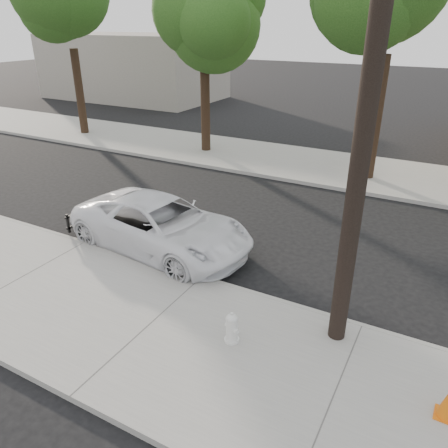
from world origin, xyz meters
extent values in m
plane|color=black|center=(0.00, 0.00, 0.00)|extent=(120.00, 120.00, 0.00)
cube|color=gray|center=(0.00, -4.30, 0.07)|extent=(90.00, 4.40, 0.15)
cube|color=gray|center=(0.00, 8.50, 0.07)|extent=(90.00, 5.00, 0.15)
cube|color=#9E9B93|center=(0.00, -2.10, 0.07)|extent=(90.00, 0.12, 0.16)
cube|color=gray|center=(-20.00, 20.00, 2.50)|extent=(14.00, 8.00, 5.00)
cylinder|color=black|center=(3.60, -2.70, 4.65)|extent=(0.34, 0.34, 9.00)
cylinder|color=black|center=(-14.00, 8.00, 2.40)|extent=(0.44, 0.44, 4.50)
sphere|color=#173E11|center=(-14.00, 8.00, 6.15)|extent=(4.50, 4.50, 4.50)
cylinder|color=black|center=(-6.00, 8.20, 2.28)|extent=(0.44, 0.44, 4.25)
sphere|color=#173E11|center=(-6.00, 8.20, 5.80)|extent=(4.20, 4.20, 4.20)
cylinder|color=black|center=(2.00, 7.80, 2.53)|extent=(0.44, 0.44, 4.75)
sphere|color=#173E11|center=(2.00, 7.80, 6.50)|extent=(4.80, 4.80, 4.80)
imported|color=white|center=(-1.92, -1.13, 0.76)|extent=(5.71, 3.12, 1.52)
cylinder|color=silver|center=(1.79, -3.89, 0.18)|extent=(0.31, 0.31, 0.06)
cylinder|color=silver|center=(1.79, -3.89, 0.42)|extent=(0.23, 0.23, 0.54)
ellipsoid|color=silver|center=(1.79, -3.89, 0.70)|extent=(0.25, 0.25, 0.18)
cylinder|color=silver|center=(1.79, -3.89, 0.47)|extent=(0.35, 0.23, 0.11)
cylinder|color=silver|center=(1.79, -3.89, 0.47)|extent=(0.20, 0.22, 0.14)
cube|color=orange|center=(5.73, -3.84, 0.16)|extent=(0.37, 0.37, 0.02)
camera|label=1|loc=(5.00, -10.10, 6.05)|focal=35.00mm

